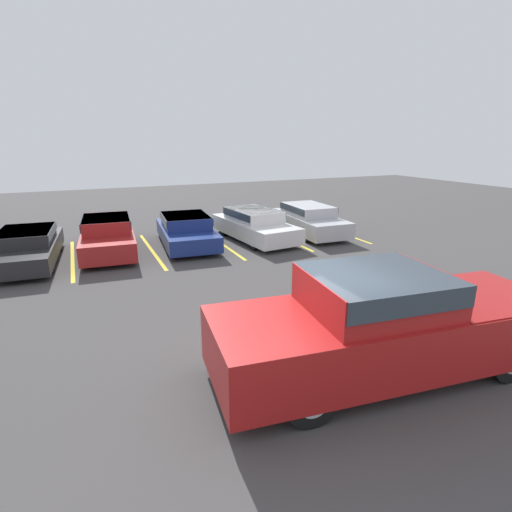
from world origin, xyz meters
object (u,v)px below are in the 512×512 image
object	(u,v)px
parked_sedan_b	(108,235)
pickup_truck	(388,323)
parked_sedan_c	(186,229)
parked_sedan_d	(254,224)
parked_sedan_a	(27,246)
parked_sedan_e	(308,219)

from	to	relation	value
parked_sedan_b	pickup_truck	bearing A→B (deg)	25.32
parked_sedan_c	parked_sedan_d	distance (m)	2.77
pickup_truck	parked_sedan_c	distance (m)	10.00
parked_sedan_a	parked_sedan_b	world-z (taller)	parked_sedan_b
pickup_truck	parked_sedan_e	xyz separation A→B (m)	(4.33, 9.73, -0.27)
parked_sedan_b	parked_sedan_c	size ratio (longest dim) A/B	1.01
parked_sedan_e	pickup_truck	bearing A→B (deg)	-21.15
parked_sedan_c	parked_sedan_d	xyz separation A→B (m)	(2.76, -0.22, 0.02)
pickup_truck	parked_sedan_d	size ratio (longest dim) A/B	1.37
parked_sedan_a	parked_sedan_d	world-z (taller)	parked_sedan_d
parked_sedan_b	parked_sedan_d	distance (m)	5.61
parked_sedan_b	parked_sedan_e	distance (m)	8.16
parked_sedan_c	parked_sedan_e	world-z (taller)	parked_sedan_e
parked_sedan_a	parked_sedan_c	distance (m)	5.37
parked_sedan_a	pickup_truck	bearing A→B (deg)	36.76
parked_sedan_a	parked_sedan_e	xyz separation A→B (m)	(10.68, -0.11, 0.06)
parked_sedan_d	parked_sedan_e	xyz separation A→B (m)	(2.55, 0.01, 0.01)
parked_sedan_a	parked_sedan_c	size ratio (longest dim) A/B	1.07
pickup_truck	parked_sedan_b	xyz separation A→B (m)	(-3.83, 10.05, -0.25)
parked_sedan_a	parked_sedan_b	size ratio (longest dim) A/B	1.06
pickup_truck	parked_sedan_c	world-z (taller)	pickup_truck
parked_sedan_d	parked_sedan_c	bearing A→B (deg)	-100.31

